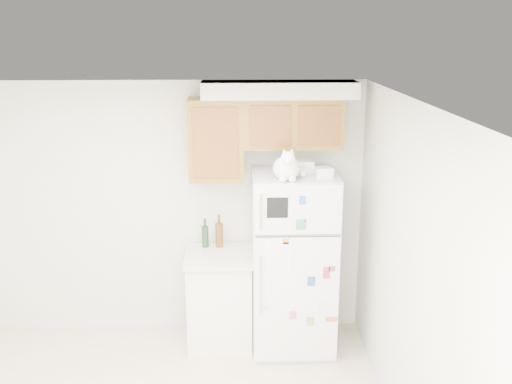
{
  "coord_description": "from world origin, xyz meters",
  "views": [
    {
      "loc": [
        0.68,
        -3.58,
        2.98
      ],
      "look_at": [
        0.86,
        1.55,
        1.55
      ],
      "focal_mm": 42.0,
      "sensor_mm": 36.0,
      "label": 1
    }
  ],
  "objects_px": {
    "cat": "(287,167)",
    "storage_box_front": "(324,172)",
    "base_counter": "(220,298)",
    "refrigerator": "(293,262)",
    "bottle_green": "(205,233)",
    "storage_box_back": "(305,166)",
    "bottle_amber": "(219,231)"
  },
  "relations": [
    {
      "from": "cat",
      "to": "storage_box_front",
      "type": "relative_size",
      "value": 2.84
    },
    {
      "from": "bottle_green",
      "to": "refrigerator",
      "type": "bearing_deg",
      "value": -17.08
    },
    {
      "from": "refrigerator",
      "to": "bottle_amber",
      "type": "distance_m",
      "value": 0.77
    },
    {
      "from": "refrigerator",
      "to": "storage_box_front",
      "type": "height_order",
      "value": "storage_box_front"
    },
    {
      "from": "storage_box_back",
      "to": "refrigerator",
      "type": "bearing_deg",
      "value": -125.64
    },
    {
      "from": "cat",
      "to": "bottle_amber",
      "type": "distance_m",
      "value": 1.06
    },
    {
      "from": "storage_box_back",
      "to": "bottle_green",
      "type": "distance_m",
      "value": 1.17
    },
    {
      "from": "storage_box_front",
      "to": "cat",
      "type": "bearing_deg",
      "value": -174.8
    },
    {
      "from": "cat",
      "to": "storage_box_back",
      "type": "bearing_deg",
      "value": 58.12
    },
    {
      "from": "refrigerator",
      "to": "storage_box_front",
      "type": "bearing_deg",
      "value": -30.3
    },
    {
      "from": "refrigerator",
      "to": "storage_box_back",
      "type": "relative_size",
      "value": 9.44
    },
    {
      "from": "cat",
      "to": "storage_box_front",
      "type": "bearing_deg",
      "value": 12.18
    },
    {
      "from": "cat",
      "to": "base_counter",
      "type": "bearing_deg",
      "value": 154.72
    },
    {
      "from": "refrigerator",
      "to": "cat",
      "type": "distance_m",
      "value": 0.99
    },
    {
      "from": "base_counter",
      "to": "cat",
      "type": "relative_size",
      "value": 2.16
    },
    {
      "from": "storage_box_back",
      "to": "bottle_amber",
      "type": "bearing_deg",
      "value": 179.38
    },
    {
      "from": "refrigerator",
      "to": "storage_box_front",
      "type": "relative_size",
      "value": 11.33
    },
    {
      "from": "storage_box_back",
      "to": "base_counter",
      "type": "bearing_deg",
      "value": -167.73
    },
    {
      "from": "refrigerator",
      "to": "bottle_green",
      "type": "height_order",
      "value": "refrigerator"
    },
    {
      "from": "base_counter",
      "to": "cat",
      "type": "xyz_separation_m",
      "value": [
        0.6,
        -0.28,
        1.35
      ]
    },
    {
      "from": "refrigerator",
      "to": "bottle_amber",
      "type": "xyz_separation_m",
      "value": [
        -0.69,
        0.25,
        0.23
      ]
    },
    {
      "from": "cat",
      "to": "bottle_amber",
      "type": "relative_size",
      "value": 1.32
    },
    {
      "from": "base_counter",
      "to": "storage_box_front",
      "type": "distance_m",
      "value": 1.6
    },
    {
      "from": "bottle_amber",
      "to": "storage_box_back",
      "type": "bearing_deg",
      "value": -11.32
    },
    {
      "from": "refrigerator",
      "to": "cat",
      "type": "relative_size",
      "value": 4.0
    },
    {
      "from": "storage_box_back",
      "to": "storage_box_front",
      "type": "relative_size",
      "value": 1.2
    },
    {
      "from": "refrigerator",
      "to": "storage_box_back",
      "type": "height_order",
      "value": "storage_box_back"
    },
    {
      "from": "base_counter",
      "to": "bottle_amber",
      "type": "relative_size",
      "value": 2.86
    },
    {
      "from": "base_counter",
      "to": "cat",
      "type": "distance_m",
      "value": 1.5
    },
    {
      "from": "cat",
      "to": "storage_box_back",
      "type": "distance_m",
      "value": 0.36
    },
    {
      "from": "refrigerator",
      "to": "cat",
      "type": "xyz_separation_m",
      "value": [
        -0.09,
        -0.21,
        0.96
      ]
    },
    {
      "from": "storage_box_front",
      "to": "bottle_green",
      "type": "relative_size",
      "value": 0.53
    }
  ]
}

